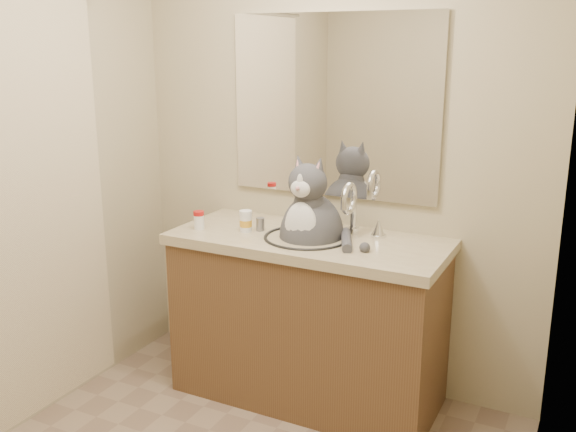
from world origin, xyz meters
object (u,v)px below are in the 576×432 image
object	(u,v)px
pill_bottle_redcap	(199,220)
pill_bottle_orange	(246,221)
grey_canister	(260,224)
cat	(311,229)

from	to	relation	value
pill_bottle_redcap	pill_bottle_orange	world-z (taller)	pill_bottle_orange
pill_bottle_redcap	pill_bottle_orange	xyz separation A→B (m)	(0.23, 0.07, 0.00)
pill_bottle_orange	grey_canister	world-z (taller)	pill_bottle_orange
pill_bottle_orange	pill_bottle_redcap	bearing A→B (deg)	-163.31
grey_canister	pill_bottle_orange	bearing A→B (deg)	-141.91
cat	grey_canister	size ratio (longest dim) A/B	9.29
pill_bottle_redcap	grey_canister	size ratio (longest dim) A/B	1.40
pill_bottle_orange	grey_canister	size ratio (longest dim) A/B	1.61
grey_canister	cat	bearing A→B (deg)	3.36
pill_bottle_redcap	grey_canister	world-z (taller)	pill_bottle_redcap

